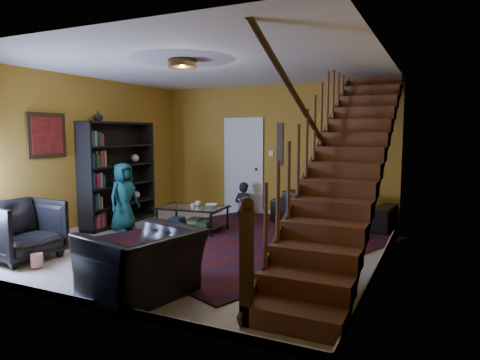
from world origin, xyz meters
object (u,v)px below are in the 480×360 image
object	(u,v)px
bookshelf	(119,175)
coffee_table	(192,217)
armchair_right	(142,264)
sofa	(333,208)
armchair_left	(22,230)

from	to	relation	value
bookshelf	coffee_table	size ratio (longest dim) A/B	1.59
armchair_right	coffee_table	world-z (taller)	armchair_right
sofa	coffee_table	distance (m)	2.73
sofa	armchair_left	distance (m)	5.40
bookshelf	coffee_table	distance (m)	1.76
bookshelf	sofa	bearing A→B (deg)	24.03
armchair_left	armchair_right	world-z (taller)	armchair_left
armchair_right	sofa	bearing A→B (deg)	-179.84
armchair_right	bookshelf	bearing A→B (deg)	-122.79
armchair_left	coffee_table	xyz separation A→B (m)	(1.26, 2.54, -0.16)
sofa	armchair_right	world-z (taller)	armchair_right
sofa	coffee_table	bearing A→B (deg)	42.63
bookshelf	armchair_right	world-z (taller)	bookshelf
sofa	armchair_right	size ratio (longest dim) A/B	1.99
sofa	armchair_left	bearing A→B (deg)	56.71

